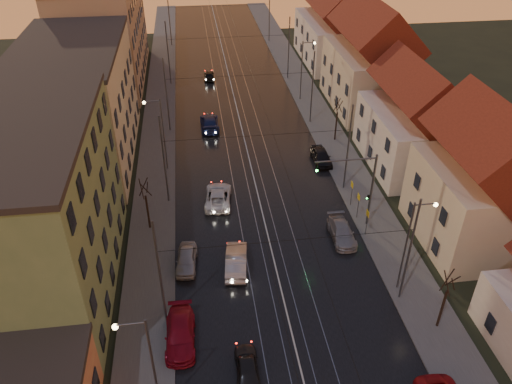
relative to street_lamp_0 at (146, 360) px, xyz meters
name	(u,v)px	position (x,y,z in m)	size (l,w,h in m)	color
road	(240,123)	(9.10, 38.00, -4.87)	(16.00, 120.00, 0.04)	black
sidewalk_left	(159,127)	(-0.90, 38.00, -4.81)	(4.00, 120.00, 0.15)	#4C4C4C
sidewalk_right	(319,118)	(19.10, 38.00, -4.81)	(4.00, 120.00, 0.15)	#4C4C4C
tram_rail_0	(223,124)	(6.90, 38.00, -4.83)	(0.06, 120.00, 0.03)	gray
tram_rail_1	(234,123)	(8.33, 38.00, -4.83)	(0.06, 120.00, 0.03)	gray
tram_rail_2	(247,122)	(9.87, 38.00, -4.83)	(0.06, 120.00, 0.03)	gray
tram_rail_3	(258,122)	(11.30, 38.00, -4.83)	(0.06, 120.00, 0.03)	gray
apartment_left_1	(30,216)	(-8.40, 12.00, 1.61)	(10.00, 18.00, 13.00)	#638152
apartment_left_2	(78,106)	(-8.40, 32.00, 1.11)	(10.00, 20.00, 12.00)	beige
apartment_left_3	(104,30)	(-8.40, 56.00, 2.11)	(10.00, 24.00, 14.00)	tan
house_right_1	(482,185)	(26.10, 13.00, 0.56)	(8.67, 10.20, 10.80)	beige
house_right_2	(416,124)	(26.10, 26.00, -0.24)	(9.18, 12.24, 9.20)	silver
house_right_3	(371,63)	(26.10, 41.00, 0.92)	(9.18, 14.28, 11.50)	beige
house_right_4	(333,29)	(26.10, 59.00, 0.16)	(9.18, 16.32, 10.00)	silver
catenary_pole_l_1	(160,275)	(0.50, 7.00, -0.39)	(0.16, 0.16, 9.00)	#595B60
catenary_pole_r_1	(409,252)	(17.70, 7.00, -0.39)	(0.16, 0.16, 9.00)	#595B60
catenary_pole_l_2	(164,161)	(0.50, 22.00, -0.39)	(0.16, 0.16, 9.00)	#595B60
catenary_pole_r_2	(348,149)	(17.70, 22.00, -0.39)	(0.16, 0.16, 9.00)	#595B60
catenary_pole_l_3	(167,96)	(0.50, 37.00, -0.39)	(0.16, 0.16, 9.00)	#595B60
catenary_pole_r_3	(312,88)	(17.70, 37.00, -0.39)	(0.16, 0.16, 9.00)	#595B60
catenary_pole_l_4	(168,54)	(0.50, 52.00, -0.39)	(0.16, 0.16, 9.00)	#595B60
catenary_pole_r_4	(289,49)	(17.70, 52.00, -0.39)	(0.16, 0.16, 9.00)	#595B60
catenary_pole_l_5	(169,20)	(0.50, 70.00, -0.39)	(0.16, 0.16, 9.00)	#595B60
catenary_pole_r_5	(269,16)	(17.70, 70.00, -0.39)	(0.16, 0.16, 9.00)	#595B60
street_lamp_0	(146,360)	(0.00, 0.00, 0.00)	(1.75, 0.32, 8.00)	#595B60
street_lamp_1	(412,238)	(18.21, 8.00, 0.00)	(1.75, 0.32, 8.00)	#595B60
street_lamp_2	(160,128)	(0.00, 28.00, 0.00)	(1.75, 0.32, 8.00)	#595B60
street_lamp_3	(304,65)	(18.21, 44.00, 0.00)	(1.75, 0.32, 8.00)	#595B60
traffic_light_mast	(361,182)	(17.10, 16.00, -0.29)	(5.30, 0.32, 7.20)	#595B60
bare_tree_0	(147,206)	(-1.09, 18.00, -2.40)	(1.09, 1.09, 5.11)	black
bare_tree_1	(444,302)	(19.31, 4.00, -2.40)	(1.09, 1.09, 5.11)	black
bare_tree_2	(337,121)	(19.51, 32.00, -2.40)	(1.09, 1.09, 5.11)	black
driving_car_0	(247,366)	(5.67, 2.06, -4.26)	(1.47, 3.65, 1.24)	black
driving_car_1	(236,260)	(5.98, 11.91, -4.11)	(1.64, 4.70, 1.55)	#AAA9AF
driving_car_2	(218,196)	(5.20, 21.25, -4.18)	(2.34, 5.08, 1.41)	silver
driving_car_3	(209,122)	(5.26, 37.12, -4.12)	(2.15, 5.30, 1.54)	navy
driving_car_4	(209,76)	(6.10, 53.10, -4.26)	(1.47, 3.66, 1.25)	black
parked_left_2	(180,334)	(1.50, 5.15, -4.18)	(1.99, 4.89, 1.42)	maroon
parked_left_3	(186,259)	(2.05, 12.71, -4.21)	(1.59, 3.95, 1.35)	#A8A9AE
parked_right_1	(342,232)	(15.34, 14.47, -4.23)	(1.85, 4.54, 1.32)	#98979D
parked_right_2	(321,156)	(16.70, 27.32, -4.16)	(1.71, 4.26, 1.45)	black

